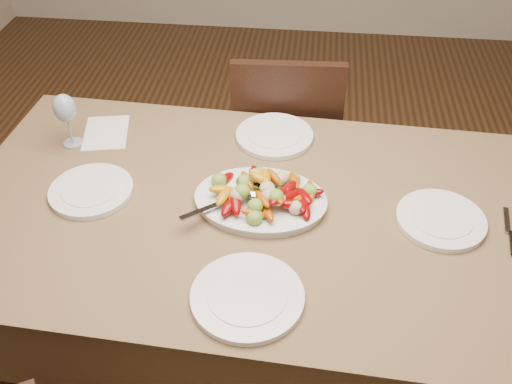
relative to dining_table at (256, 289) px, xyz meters
The scene contains 13 objects.
floor 0.44m from the dining_table, 21.76° to the right, with size 6.00×6.00×0.00m, color #3D2512.
dining_table is the anchor object (origin of this frame).
chair_far 0.76m from the dining_table, 86.71° to the left, with size 0.42×0.42×0.95m, color black, non-canonical shape.
serving_platter 0.39m from the dining_table, 49.39° to the left, with size 0.39×0.29×0.02m, color white.
roasted_vegetables 0.45m from the dining_table, 49.39° to the left, with size 0.32×0.22×0.09m, color #710305, non-canonical shape.
serving_spoon 0.43m from the dining_table, 159.28° to the right, with size 0.28×0.06×0.03m, color #9EA0A8, non-canonical shape.
plate_left 0.64m from the dining_table, behind, with size 0.26×0.26×0.02m, color white.
plate_right 0.67m from the dining_table, ahead, with size 0.26×0.26×0.02m, color white.
plate_far 0.54m from the dining_table, 86.44° to the left, with size 0.27×0.27×0.02m, color white.
plate_near 0.52m from the dining_table, 87.13° to the right, with size 0.29×0.29×0.02m, color white.
wine_glass 0.86m from the dining_table, 158.87° to the left, with size 0.08×0.08×0.20m, color #8C99A5, non-canonical shape.
menu_card 0.76m from the dining_table, 149.84° to the left, with size 0.15×0.21×0.00m, color silver.
table_knife 0.83m from the dining_table, ahead, with size 0.02×0.20×0.01m, color #9EA0A8, non-canonical shape.
Camera 1 is at (-0.06, -1.19, 1.91)m, focal length 40.00 mm.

